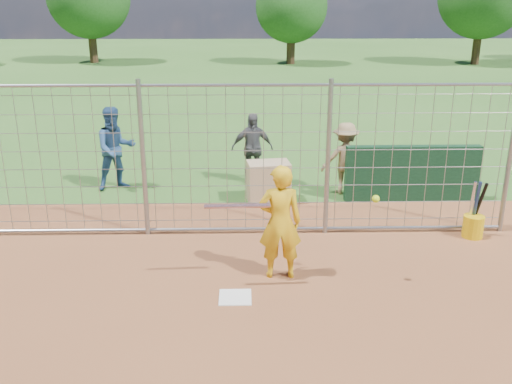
{
  "coord_description": "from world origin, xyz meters",
  "views": [
    {
      "loc": [
        0.12,
        -6.92,
        3.79
      ],
      "look_at": [
        0.3,
        0.8,
        1.15
      ],
      "focal_mm": 40.0,
      "sensor_mm": 36.0,
      "label": 1
    }
  ],
  "objects_px": {
    "bystander_b": "(252,148)",
    "bystander_c": "(345,158)",
    "bucket_with_bats": "(473,223)",
    "bystander_a": "(116,149)",
    "batter": "(280,222)",
    "equipment_bin": "(269,182)"
  },
  "relations": [
    {
      "from": "bystander_b",
      "to": "bystander_c",
      "type": "height_order",
      "value": "bystander_b"
    },
    {
      "from": "bystander_c",
      "to": "bucket_with_bats",
      "type": "distance_m",
      "value": 2.96
    },
    {
      "from": "bystander_a",
      "to": "bystander_b",
      "type": "distance_m",
      "value": 2.83
    },
    {
      "from": "bystander_a",
      "to": "bystander_b",
      "type": "xyz_separation_m",
      "value": [
        2.81,
        0.33,
        -0.1
      ]
    },
    {
      "from": "batter",
      "to": "bystander_c",
      "type": "distance_m",
      "value": 3.97
    },
    {
      "from": "batter",
      "to": "bystander_a",
      "type": "xyz_separation_m",
      "value": [
        -3.12,
        4.05,
        0.03
      ]
    },
    {
      "from": "bystander_c",
      "to": "equipment_bin",
      "type": "xyz_separation_m",
      "value": [
        -1.56,
        -0.51,
        -0.33
      ]
    },
    {
      "from": "bystander_a",
      "to": "bystander_b",
      "type": "bearing_deg",
      "value": -18.91
    },
    {
      "from": "bystander_b",
      "to": "bystander_a",
      "type": "bearing_deg",
      "value": 178.66
    },
    {
      "from": "bystander_b",
      "to": "equipment_bin",
      "type": "bearing_deg",
      "value": -84.45
    },
    {
      "from": "bucket_with_bats",
      "to": "bystander_a",
      "type": "bearing_deg",
      "value": 157.12
    },
    {
      "from": "bystander_a",
      "to": "bucket_with_bats",
      "type": "xyz_separation_m",
      "value": [
        6.43,
        -2.71,
        -0.61
      ]
    },
    {
      "from": "bystander_a",
      "to": "bystander_c",
      "type": "xyz_separation_m",
      "value": [
        4.66,
        -0.39,
        -0.13
      ]
    },
    {
      "from": "bystander_c",
      "to": "bystander_a",
      "type": "bearing_deg",
      "value": -9.48
    },
    {
      "from": "bystander_a",
      "to": "bystander_b",
      "type": "relative_size",
      "value": 1.13
    },
    {
      "from": "bystander_a",
      "to": "bucket_with_bats",
      "type": "distance_m",
      "value": 7.01
    },
    {
      "from": "bystander_b",
      "to": "bystander_c",
      "type": "relative_size",
      "value": 1.04
    },
    {
      "from": "batter",
      "to": "bystander_c",
      "type": "bearing_deg",
      "value": -114.0
    },
    {
      "from": "equipment_bin",
      "to": "batter",
      "type": "bearing_deg",
      "value": -96.95
    },
    {
      "from": "equipment_bin",
      "to": "bucket_with_bats",
      "type": "bearing_deg",
      "value": -35.92
    },
    {
      "from": "bystander_c",
      "to": "bystander_b",
      "type": "bearing_deg",
      "value": -25.97
    },
    {
      "from": "bystander_a",
      "to": "equipment_bin",
      "type": "distance_m",
      "value": 3.27
    }
  ]
}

